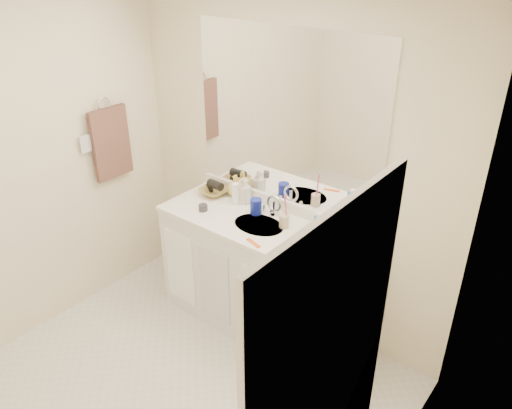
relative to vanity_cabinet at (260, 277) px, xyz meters
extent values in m
cube|color=silver|center=(0.00, -1.02, -0.42)|extent=(2.60, 2.60, 0.00)
cube|color=white|center=(0.00, -1.02, 1.97)|extent=(2.60, 2.60, 0.02)
cube|color=#F9EAC3|center=(0.00, 0.28, 0.77)|extent=(2.60, 0.02, 2.40)
cube|color=#F9EAC3|center=(-1.30, -1.02, 0.77)|extent=(0.02, 2.60, 2.40)
cube|color=#F9EAC3|center=(1.30, -1.02, 0.77)|extent=(0.02, 2.60, 2.40)
cube|color=white|center=(0.00, 0.00, 0.00)|extent=(1.50, 0.55, 0.85)
cube|color=white|center=(0.00, 0.00, 0.44)|extent=(1.52, 0.57, 0.03)
cube|color=white|center=(0.00, 0.26, 0.50)|extent=(1.52, 0.03, 0.08)
cylinder|color=beige|center=(0.00, -0.02, 0.44)|extent=(0.37, 0.37, 0.02)
cylinder|color=silver|center=(0.00, 0.16, 0.51)|extent=(0.02, 0.02, 0.11)
cube|color=white|center=(0.00, 0.27, 1.14)|extent=(1.48, 0.01, 1.20)
cylinder|color=navy|center=(-0.11, 0.09, 0.51)|extent=(0.11, 0.11, 0.11)
cylinder|color=#C8AD8D|center=(0.15, 0.06, 0.50)|extent=(0.07, 0.07, 0.09)
cylinder|color=#F84173|center=(0.16, 0.06, 0.60)|extent=(0.02, 0.04, 0.20)
cylinder|color=#0B6284|center=(0.44, 0.05, 0.54)|extent=(0.10, 0.10, 0.18)
cylinder|color=white|center=(0.58, 0.17, 0.54)|extent=(0.08, 0.08, 0.16)
cube|color=white|center=(0.39, -0.12, 0.46)|extent=(0.13, 0.11, 0.01)
cube|color=#81C530|center=(0.39, -0.12, 0.48)|extent=(0.08, 0.06, 0.03)
cube|color=#EB5318|center=(0.12, -0.23, 0.46)|extent=(0.13, 0.06, 0.01)
cylinder|color=#2E2D33|center=(-0.44, -0.11, 0.48)|extent=(0.09, 0.09, 0.05)
cylinder|color=white|center=(-0.32, 0.11, 0.54)|extent=(0.07, 0.07, 0.17)
imported|color=white|center=(-0.27, 0.18, 0.55)|extent=(0.09, 0.09, 0.19)
imported|color=beige|center=(-0.30, 0.18, 0.55)|extent=(0.10, 0.10, 0.19)
imported|color=#DDBF56|center=(-0.41, 0.22, 0.54)|extent=(0.15, 0.15, 0.17)
imported|color=olive|center=(-0.56, 0.13, 0.48)|extent=(0.23, 0.23, 0.05)
cylinder|color=black|center=(-0.54, 0.13, 0.54)|extent=(0.13, 0.07, 0.06)
torus|color=silver|center=(-1.27, -0.25, 1.12)|extent=(0.01, 0.11, 0.11)
cube|color=#3F2821|center=(-1.25, -0.25, 0.82)|extent=(0.04, 0.32, 0.55)
cube|color=white|center=(-1.27, -0.45, 0.88)|extent=(0.01, 0.08, 0.13)
camera|label=1|loc=(1.83, -2.36, 2.19)|focal=35.00mm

